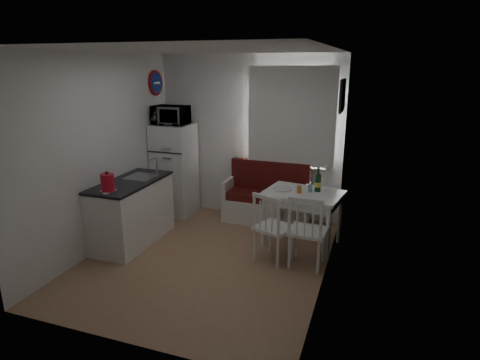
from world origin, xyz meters
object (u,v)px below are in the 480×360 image
object	(u,v)px
microwave	(171,115)
chair_left	(273,221)
wine_bottle	(318,179)
fridge	(175,169)
kitchen_counter	(132,211)
dining_table	(303,198)
bench	(267,202)
kettle	(108,183)
chair_right	(307,224)

from	to	relation	value
microwave	chair_left	bearing A→B (deg)	-30.30
microwave	wine_bottle	size ratio (longest dim) A/B	1.59
wine_bottle	fridge	bearing A→B (deg)	169.34
kitchen_counter	fridge	xyz separation A→B (m)	(0.02, 1.24, 0.30)
kitchen_counter	dining_table	bearing A→B (deg)	16.80
dining_table	chair_left	xyz separation A→B (m)	(-0.25, -0.66, -0.11)
bench	dining_table	world-z (taller)	bench
fridge	wine_bottle	world-z (taller)	fridge
dining_table	microwave	xyz separation A→B (m)	(-2.26, 0.51, 0.98)
kitchen_counter	wine_bottle	bearing A→B (deg)	17.81
microwave	bench	bearing A→B (deg)	5.88
bench	fridge	size ratio (longest dim) A/B	0.89
dining_table	fridge	world-z (taller)	fridge
bench	fridge	distance (m)	1.63
bench	wine_bottle	distance (m)	1.21
bench	wine_bottle	size ratio (longest dim) A/B	3.94
dining_table	microwave	world-z (taller)	microwave
fridge	microwave	world-z (taller)	microwave
dining_table	kettle	size ratio (longest dim) A/B	4.22
dining_table	chair_right	world-z (taller)	chair_right
chair_left	chair_right	size ratio (longest dim) A/B	1.09
chair_left	wine_bottle	distance (m)	0.95
kitchen_counter	fridge	distance (m)	1.28
bench	wine_bottle	xyz separation A→B (m)	(0.87, -0.57, 0.62)
chair_right	microwave	bearing A→B (deg)	156.82
chair_right	fridge	bearing A→B (deg)	155.87
bench	microwave	size ratio (longest dim) A/B	2.48
dining_table	chair_left	bearing A→B (deg)	-101.81
kettle	bench	bearing A→B (deg)	50.95
kettle	wine_bottle	world-z (taller)	kettle
microwave	kettle	distance (m)	1.84
chair_right	microwave	distance (m)	2.91
microwave	chair_right	bearing A→B (deg)	-25.80
fridge	kettle	world-z (taller)	fridge
microwave	wine_bottle	bearing A→B (deg)	-9.52
microwave	kettle	world-z (taller)	microwave
bench	dining_table	size ratio (longest dim) A/B	1.20
chair_right	kettle	bearing A→B (deg)	-164.35
kettle	microwave	bearing A→B (deg)	90.99
kitchen_counter	microwave	size ratio (longest dim) A/B	2.44
dining_table	fridge	distance (m)	2.32
chair_left	chair_right	distance (m)	0.42
kettle	chair_right	bearing A→B (deg)	13.03
bench	dining_table	bearing A→B (deg)	-44.04
bench	chair_right	xyz separation A→B (m)	(0.87, -1.34, 0.27)
chair_left	kitchen_counter	bearing A→B (deg)	-158.32
chair_left	microwave	distance (m)	2.57
chair_right	fridge	world-z (taller)	fridge
wine_bottle	chair_left	bearing A→B (deg)	-119.05
chair_left	bench	bearing A→B (deg)	129.36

